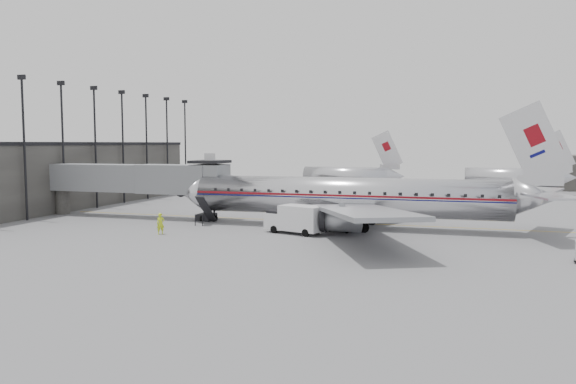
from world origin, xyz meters
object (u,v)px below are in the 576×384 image
at_px(service_van, 295,219).
at_px(ramp_worker, 161,224).
at_px(airliner, 355,197).
at_px(baggage_cart_navy, 342,221).

xyz_separation_m(service_van, ramp_worker, (-11.41, -4.02, -0.39)).
relative_size(airliner, service_van, 6.45).
bearing_deg(airliner, ramp_worker, -151.04).
bearing_deg(ramp_worker, service_van, -22.90).
xyz_separation_m(airliner, baggage_cart_navy, (-0.75, -2.63, -2.02)).
relative_size(service_van, ramp_worker, 3.05).
height_order(baggage_cart_navy, ramp_worker, ramp_worker).
bearing_deg(airliner, baggage_cart_navy, -106.40).
xyz_separation_m(airliner, service_van, (-4.57, -4.99, -1.65)).
relative_size(airliner, baggage_cart_navy, 13.57).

